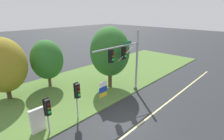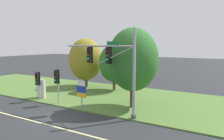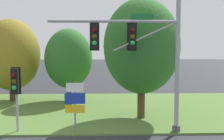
# 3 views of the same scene
# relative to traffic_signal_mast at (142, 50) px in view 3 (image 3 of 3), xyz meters

# --- Properties ---
(grass_verge) EXTENTS (48.00, 11.50, 0.10)m
(grass_verge) POSITION_rel_traffic_signal_mast_xyz_m (-3.57, 5.44, -4.11)
(grass_verge) COLOR #517533
(grass_verge) RESTS_ON ground
(traffic_signal_mast) EXTENTS (6.45, 0.49, 6.72)m
(traffic_signal_mast) POSITION_rel_traffic_signal_mast_xyz_m (0.00, 0.00, 0.00)
(traffic_signal_mast) COLOR #9EA0A5
(traffic_signal_mast) RESTS_ON grass_verge
(pedestrian_signal_near_kerb) EXTENTS (0.46, 0.55, 3.22)m
(pedestrian_signal_near_kerb) POSITION_rel_traffic_signal_mast_xyz_m (-6.14, 0.10, -1.72)
(pedestrian_signal_near_kerb) COLOR #9EA0A5
(pedestrian_signal_near_kerb) RESTS_ON grass_verge
(route_sign_post) EXTENTS (1.01, 0.08, 2.49)m
(route_sign_post) POSITION_rel_traffic_signal_mast_xyz_m (-3.28, 0.13, -2.51)
(route_sign_post) COLOR slate
(route_sign_post) RESTS_ON grass_verge
(tree_nearest_road) EXTENTS (4.36, 4.36, 6.30)m
(tree_nearest_road) POSITION_rel_traffic_signal_mast_xyz_m (-8.91, 8.20, -0.49)
(tree_nearest_road) COLOR #4C3823
(tree_nearest_road) RESTS_ON grass_verge
(tree_left_of_mast) EXTENTS (3.62, 3.62, 5.56)m
(tree_left_of_mast) POSITION_rel_traffic_signal_mast_xyz_m (-4.53, 8.01, -0.78)
(tree_left_of_mast) COLOR brown
(tree_left_of_mast) RESTS_ON grass_verge
(tree_behind_signpost) EXTENTS (4.43, 4.43, 7.00)m
(tree_behind_signpost) POSITION_rel_traffic_signal_mast_xyz_m (0.35, 2.75, 0.16)
(tree_behind_signpost) COLOR #4C3823
(tree_behind_signpost) RESTS_ON grass_verge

